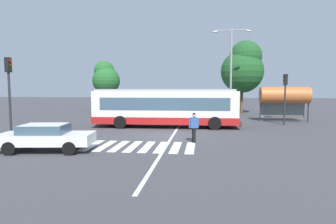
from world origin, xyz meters
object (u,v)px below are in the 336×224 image
at_px(traffic_light_far_corner, 285,91).
at_px(twin_arm_street_lamp, 231,64).
at_px(parked_car_silver, 217,108).
at_px(traffic_light_near_corner, 9,85).
at_px(parked_car_white, 194,108).
at_px(background_tree_right, 243,67).
at_px(bus_stop_shelter, 284,96).
at_px(pedestrian_crossing_street, 194,126).
at_px(foreground_sedan, 46,136).
at_px(city_transit_bus, 166,107).
at_px(background_tree_left, 106,78).
at_px(parked_car_champagne, 172,108).

distance_m(traffic_light_far_corner, twin_arm_street_lamp, 7.42).
distance_m(parked_car_silver, traffic_light_near_corner, 22.80).
xyz_separation_m(parked_car_white, background_tree_right, (5.97, 1.88, 4.94)).
bearing_deg(bus_stop_shelter, twin_arm_street_lamp, 149.30).
bearing_deg(pedestrian_crossing_street, foreground_sedan, -156.00).
xyz_separation_m(city_transit_bus, pedestrian_crossing_street, (2.46, -6.36, -0.62)).
height_order(foreground_sedan, traffic_light_far_corner, traffic_light_far_corner).
bearing_deg(foreground_sedan, parked_car_silver, 66.29).
xyz_separation_m(twin_arm_street_lamp, background_tree_left, (-15.32, 4.96, -1.19)).
relative_size(parked_car_silver, twin_arm_street_lamp, 0.49).
height_order(foreground_sedan, background_tree_right, background_tree_right).
bearing_deg(traffic_light_near_corner, foreground_sedan, -37.86).
relative_size(parked_car_champagne, traffic_light_near_corner, 0.91).
distance_m(twin_arm_street_lamp, background_tree_right, 5.84).
height_order(parked_car_white, background_tree_left, background_tree_left).
bearing_deg(traffic_light_near_corner, background_tree_right, 49.71).
bearing_deg(parked_car_white, twin_arm_street_lamp, -42.13).
xyz_separation_m(city_transit_bus, twin_arm_street_lamp, (5.88, 8.02, 4.06)).
xyz_separation_m(foreground_sedan, parked_car_champagne, (3.89, 21.79, 0.00)).
relative_size(parked_car_champagne, background_tree_right, 0.51).
xyz_separation_m(foreground_sedan, traffic_light_far_corner, (14.55, 11.92, 2.15)).
height_order(foreground_sedan, parked_car_white, same).
bearing_deg(background_tree_left, twin_arm_street_lamp, -17.93).
relative_size(pedestrian_crossing_street, twin_arm_street_lamp, 0.19).
distance_m(pedestrian_crossing_street, bus_stop_shelter, 14.22).
height_order(bus_stop_shelter, background_tree_left, background_tree_left).
bearing_deg(parked_car_white, bus_stop_shelter, -36.37).
relative_size(city_transit_bus, background_tree_right, 1.30).
bearing_deg(traffic_light_near_corner, twin_arm_street_lamp, 44.03).
bearing_deg(background_tree_right, background_tree_left, -178.24).
relative_size(foreground_sedan, parked_car_white, 1.04).
relative_size(background_tree_left, background_tree_right, 0.74).
bearing_deg(background_tree_right, parked_car_champagne, -171.64).
distance_m(traffic_light_near_corner, traffic_light_far_corner, 20.66).
distance_m(twin_arm_street_lamp, background_tree_left, 16.14).
relative_size(parked_car_champagne, twin_arm_street_lamp, 0.49).
height_order(city_transit_bus, parked_car_champagne, city_transit_bus).
xyz_separation_m(foreground_sedan, parked_car_silver, (9.39, 21.39, 0.00)).
distance_m(foreground_sedan, parked_car_champagne, 22.13).
distance_m(city_transit_bus, traffic_light_far_corner, 10.19).
height_order(parked_car_white, traffic_light_near_corner, traffic_light_near_corner).
bearing_deg(parked_car_champagne, pedestrian_crossing_street, -79.95).
height_order(pedestrian_crossing_street, parked_car_champagne, pedestrian_crossing_street).
bearing_deg(foreground_sedan, parked_car_champagne, 79.88).
relative_size(pedestrian_crossing_street, parked_car_silver, 0.38).
height_order(pedestrian_crossing_street, parked_car_white, pedestrian_crossing_street).
height_order(pedestrian_crossing_street, background_tree_left, background_tree_left).
height_order(parked_car_white, parked_car_silver, same).
relative_size(bus_stop_shelter, background_tree_left, 0.67).
bearing_deg(bus_stop_shelter, traffic_light_far_corner, -104.63).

